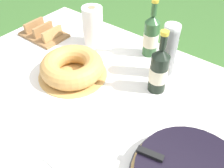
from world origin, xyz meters
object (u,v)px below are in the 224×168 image
serving_knife (184,168)px  bundt_cake (72,67)px  bread_board (44,33)px  juice_bottle_red (159,70)px  cider_bottle_green (151,36)px  paper_towel_roll (93,26)px  cup_stack (168,51)px

serving_knife → bundt_cake: size_ratio=1.12×
serving_knife → bread_board: same height
juice_bottle_red → bread_board: size_ratio=1.14×
bundt_cake → bread_board: size_ratio=1.28×
serving_knife → cider_bottle_green: cider_bottle_green is taller
cider_bottle_green → paper_towel_roll: 0.32m
cider_bottle_green → serving_knife: bearing=-50.1°
serving_knife → juice_bottle_red: size_ratio=1.25×
bundt_cake → juice_bottle_red: 0.41m
serving_knife → bread_board: size_ratio=1.43×
bundt_cake → juice_bottle_red: (0.37, 0.16, 0.06)m
serving_knife → cider_bottle_green: 0.71m
paper_towel_roll → bundt_cake: bearing=-68.4°
paper_towel_roll → bread_board: 0.32m
bundt_cake → cider_bottle_green: 0.43m
cup_stack → bread_board: bearing=-170.3°
cider_bottle_green → paper_towel_roll: cider_bottle_green is taller
cider_bottle_green → bread_board: cider_bottle_green is taller
juice_bottle_red → bread_board: bearing=-179.4°
cup_stack → cider_bottle_green: size_ratio=0.88×
bundt_cake → bread_board: (-0.39, 0.15, -0.03)m
cider_bottle_green → bread_board: bearing=-158.8°
serving_knife → paper_towel_roll: paper_towel_roll is taller
cup_stack → juice_bottle_red: size_ratio=0.90×
bundt_cake → cider_bottle_green: cider_bottle_green is taller
cider_bottle_green → juice_bottle_red: bearing=-51.8°
cup_stack → paper_towel_roll: 0.46m
paper_towel_roll → bread_board: size_ratio=0.83×
serving_knife → paper_towel_roll: size_ratio=1.72×
serving_knife → bundt_cake: 0.67m
bundt_cake → bread_board: bundt_cake is taller
serving_knife → cider_bottle_green: size_ratio=1.23×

